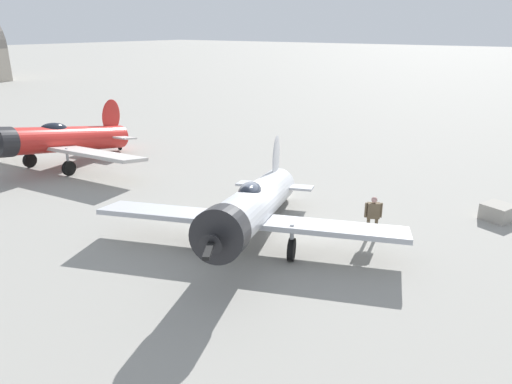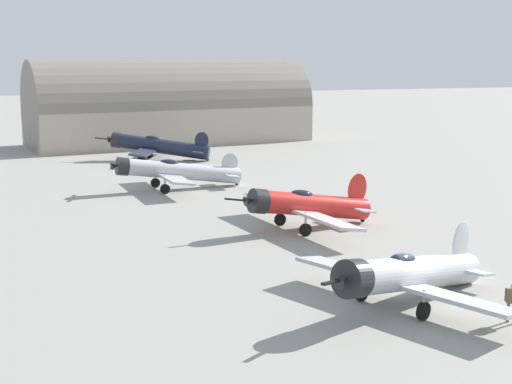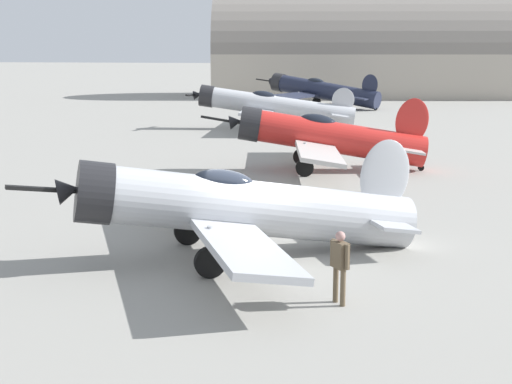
% 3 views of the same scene
% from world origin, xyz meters
% --- Properties ---
extents(ground_plane, '(400.00, 400.00, 0.00)m').
position_xyz_m(ground_plane, '(0.00, 0.00, 0.00)').
color(ground_plane, gray).
extents(airplane_foreground, '(10.91, 10.46, 3.30)m').
position_xyz_m(airplane_foreground, '(-0.19, 0.45, 1.40)').
color(airplane_foreground, '#B7BABF').
rests_on(airplane_foreground, ground_plane).
extents(airplane_mid_apron, '(12.25, 10.49, 3.45)m').
position_xyz_m(airplane_mid_apron, '(14.54, -1.28, 1.57)').
color(airplane_mid_apron, red).
rests_on(airplane_mid_apron, ground_plane).
extents(ground_crew_mechanic, '(0.56, 0.45, 1.69)m').
position_xyz_m(ground_crew_mechanic, '(-3.69, -2.37, 1.02)').
color(ground_crew_mechanic, brown).
rests_on(ground_crew_mechanic, ground_plane).
extents(equipment_crate, '(1.40, 1.41, 0.66)m').
position_xyz_m(equipment_crate, '(-7.19, -7.26, 0.33)').
color(equipment_crate, '#9E998E').
rests_on(equipment_crate, ground_plane).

